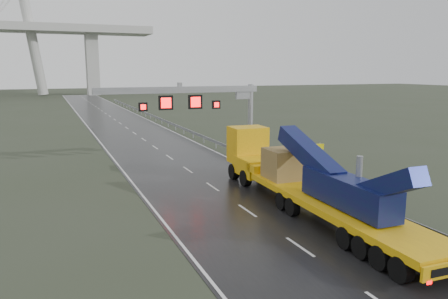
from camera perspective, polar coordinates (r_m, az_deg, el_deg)
name	(u,v)px	position (r m, az deg, el deg)	size (l,w,h in m)	color
ground	(280,233)	(23.66, 7.27, -10.80)	(400.00, 400.00, 0.00)	#303827
road	(134,133)	(60.75, -11.61, 2.09)	(11.00, 200.00, 0.02)	black
guardrail	(201,136)	(52.61, -3.04, 1.80)	(0.20, 140.00, 1.40)	gray
sign_gantry	(203,103)	(39.48, -2.82, 6.13)	(14.90, 1.20, 7.42)	#B1B2AD
heavy_haul_truck	(295,174)	(28.39, 9.23, -3.22)	(3.61, 21.08, 4.93)	#CD950B
exit_sign_pair	(314,153)	(36.26, 11.68, -0.42)	(1.47, 0.64, 2.66)	gray
striped_barrier	(255,152)	(43.02, 4.08, -0.31)	(0.67, 0.36, 1.14)	red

